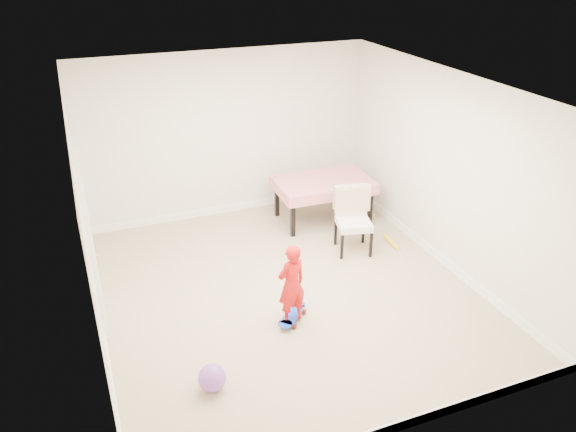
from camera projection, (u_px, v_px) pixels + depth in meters
name	position (u px, v px, depth m)	size (l,w,h in m)	color
ground	(286.00, 290.00, 7.15)	(5.00, 5.00, 0.00)	tan
ceiling	(286.00, 89.00, 6.00)	(4.50, 5.00, 0.04)	silver
wall_back	(228.00, 136.00, 8.64)	(4.50, 0.04, 2.60)	silver
wall_front	(399.00, 317.00, 4.51)	(4.50, 0.04, 2.60)	silver
wall_left	(87.00, 230.00, 5.84)	(0.04, 5.00, 2.60)	silver
wall_right	(445.00, 172.00, 7.31)	(0.04, 5.00, 2.60)	silver
door	(90.00, 240.00, 6.21)	(0.10, 0.94, 2.11)	white
baseboard_back	(231.00, 208.00, 9.20)	(4.50, 0.02, 0.12)	white
baseboard_front	(387.00, 430.00, 5.05)	(4.50, 0.02, 0.12)	white
baseboard_left	(104.00, 327.00, 6.38)	(0.02, 5.00, 0.12)	white
baseboard_right	(435.00, 254.00, 7.86)	(0.02, 5.00, 0.12)	white
dining_table	(323.00, 200.00, 8.82)	(1.46, 0.93, 0.68)	#B2091B
dining_chair	(354.00, 221.00, 7.86)	(0.51, 0.59, 0.94)	white
skateboard	(293.00, 317.00, 6.59)	(0.57, 0.21, 0.08)	#1C78EF
child	(291.00, 287.00, 6.34)	(0.36, 0.24, 0.99)	red
balloon	(212.00, 378.00, 5.53)	(0.28, 0.28, 0.28)	purple
foam_toy	(392.00, 243.00, 8.21)	(0.06, 0.06, 0.40)	yellow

